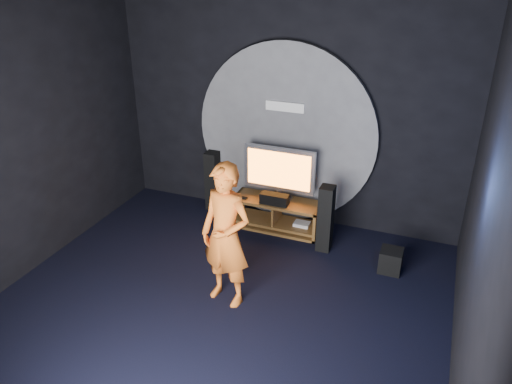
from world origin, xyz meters
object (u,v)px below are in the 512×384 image
at_px(tv, 279,171).
at_px(tower_speaker_right, 326,219).
at_px(subwoofer, 391,261).
at_px(player, 226,236).
at_px(tower_speaker_left, 213,181).
at_px(media_console, 277,216).

bearing_deg(tv, tower_speaker_right, -24.62).
relative_size(subwoofer, player, 0.18).
relative_size(tv, tower_speaker_right, 1.10).
distance_m(tower_speaker_left, subwoofer, 2.92).
bearing_deg(tower_speaker_left, media_console, -11.91).
bearing_deg(tower_speaker_left, tower_speaker_right, -15.52).
relative_size(tv, subwoofer, 3.43).
bearing_deg(player, tv, 101.98).
bearing_deg(media_console, subwoofer, -16.04).
bearing_deg(subwoofer, media_console, 163.96).
bearing_deg(media_console, tv, 96.48).
xyz_separation_m(tower_speaker_left, subwoofer, (2.82, -0.72, -0.31)).
relative_size(tower_speaker_left, tower_speaker_right, 1.00).
distance_m(media_console, tv, 0.68).
relative_size(tower_speaker_left, player, 0.55).
bearing_deg(tv, player, -89.45).
distance_m(tower_speaker_left, player, 2.32).
relative_size(tower_speaker_right, subwoofer, 3.11).
bearing_deg(subwoofer, tv, 161.94).
bearing_deg(tower_speaker_right, tower_speaker_left, 164.48).
height_order(tv, subwoofer, tv).
relative_size(tv, player, 0.61).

